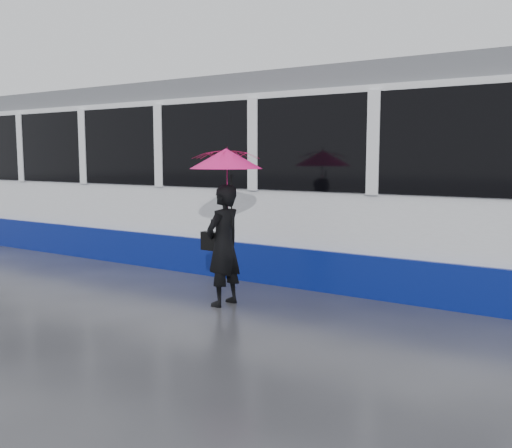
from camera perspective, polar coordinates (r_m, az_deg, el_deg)
The scene contains 6 objects.
ground at distance 8.05m, azimuth -3.18°, elevation -7.72°, with size 90.00×90.00×0.00m, color #27282C.
rails at distance 10.12m, azimuth 5.30°, elevation -4.68°, with size 34.00×1.51×0.02m.
tram at distance 10.92m, azimuth -3.28°, elevation 4.79°, with size 26.00×2.56×3.35m.
woman at distance 7.70m, azimuth -3.26°, elevation -2.15°, with size 0.60×0.39×1.64m, color black.
umbrella at distance 7.58m, azimuth -3.01°, elevation 5.14°, with size 1.03×1.03×1.11m.
handbag at distance 7.84m, azimuth -4.47°, elevation -1.70°, with size 0.30×0.15×0.43m.
Camera 1 is at (4.65, -6.26, 2.02)m, focal length 40.00 mm.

